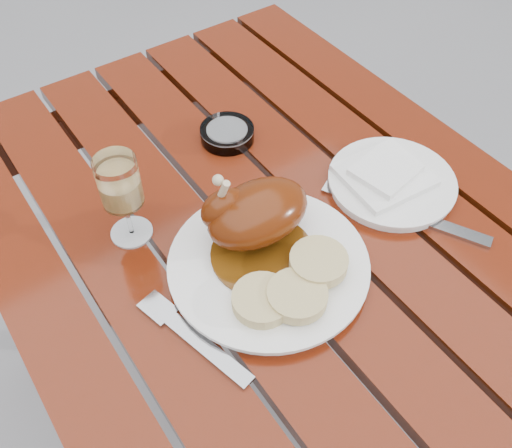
{
  "coord_description": "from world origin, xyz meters",
  "views": [
    {
      "loc": [
        -0.35,
        -0.4,
        1.42
      ],
      "look_at": [
        -0.04,
        0.05,
        0.78
      ],
      "focal_mm": 40.0,
      "sensor_mm": 36.0,
      "label": 1
    }
  ],
  "objects_px": {
    "wine_glass": "(123,199)",
    "side_plate": "(392,183)",
    "dinner_plate": "(268,265)",
    "table": "(285,364)",
    "ashtray": "(227,134)"
  },
  "relations": [
    {
      "from": "wine_glass",
      "to": "side_plate",
      "type": "relative_size",
      "value": 0.72
    },
    {
      "from": "side_plate",
      "to": "dinner_plate",
      "type": "bearing_deg",
      "value": -175.21
    },
    {
      "from": "wine_glass",
      "to": "table",
      "type": "bearing_deg",
      "value": -40.96
    },
    {
      "from": "table",
      "to": "dinner_plate",
      "type": "xyz_separation_m",
      "value": [
        -0.06,
        -0.01,
        0.38
      ]
    },
    {
      "from": "dinner_plate",
      "to": "ashtray",
      "type": "xyz_separation_m",
      "value": [
        0.11,
        0.27,
        0.0
      ]
    },
    {
      "from": "dinner_plate",
      "to": "ashtray",
      "type": "height_order",
      "value": "ashtray"
    },
    {
      "from": "dinner_plate",
      "to": "ashtray",
      "type": "bearing_deg",
      "value": 68.61
    },
    {
      "from": "wine_glass",
      "to": "dinner_plate",
      "type": "bearing_deg",
      "value": -53.1
    },
    {
      "from": "dinner_plate",
      "to": "wine_glass",
      "type": "xyz_separation_m",
      "value": [
        -0.13,
        0.17,
        0.07
      ]
    },
    {
      "from": "table",
      "to": "wine_glass",
      "type": "bearing_deg",
      "value": 139.04
    },
    {
      "from": "wine_glass",
      "to": "ashtray",
      "type": "xyz_separation_m",
      "value": [
        0.24,
        0.1,
        -0.06
      ]
    },
    {
      "from": "table",
      "to": "dinner_plate",
      "type": "relative_size",
      "value": 4.15
    },
    {
      "from": "table",
      "to": "side_plate",
      "type": "xyz_separation_m",
      "value": [
        0.21,
        0.01,
        0.38
      ]
    },
    {
      "from": "wine_glass",
      "to": "side_plate",
      "type": "xyz_separation_m",
      "value": [
        0.39,
        -0.15,
        -0.07
      ]
    },
    {
      "from": "dinner_plate",
      "to": "wine_glass",
      "type": "height_order",
      "value": "wine_glass"
    }
  ]
}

